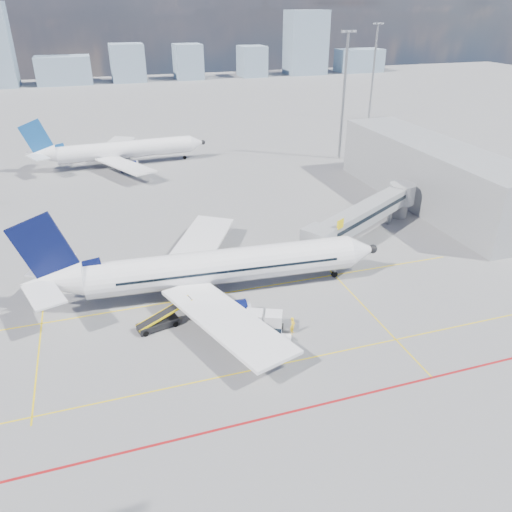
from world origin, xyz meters
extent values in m
plane|color=gray|center=(0.00, 0.00, 0.00)|extent=(420.00, 420.00, 0.00)
cube|color=#DEBE0B|center=(0.00, 8.00, 0.01)|extent=(60.00, 0.18, 0.01)
cube|color=#DEBE0B|center=(0.00, -6.00, 0.01)|extent=(80.00, 0.15, 0.01)
cube|color=#DEBE0B|center=(14.00, 2.00, 0.01)|extent=(0.15, 28.00, 0.01)
cube|color=#DEBE0B|center=(-20.00, 8.00, 0.01)|extent=(0.15, 30.00, 0.01)
cube|color=maroon|center=(0.00, -12.00, 0.01)|extent=(90.00, 0.25, 0.01)
cube|color=gray|center=(22.25, 16.15, 3.90)|extent=(20.84, 13.93, 2.60)
cube|color=black|center=(22.25, 16.15, 4.10)|extent=(20.52, 13.82, 0.55)
cube|color=gray|center=(12.70, 10.50, 3.90)|extent=(4.49, 4.56, 3.00)
cube|color=black|center=(17.00, 12.80, 0.35)|extent=(2.20, 1.00, 0.70)
cylinder|color=gray|center=(17.00, 12.80, 1.70)|extent=(0.56, 0.56, 2.70)
cylinder|color=gray|center=(29.00, 20.00, 1.95)|extent=(0.60, 0.60, 3.90)
cylinder|color=gray|center=(32.00, 22.00, 3.90)|extent=(4.00, 4.00, 3.00)
cylinder|color=gray|center=(32.00, 22.00, 1.95)|extent=(2.40, 2.40, 3.90)
cube|color=#DEBE0B|center=(15.50, 10.30, 5.70)|extent=(1.26, 0.82, 1.20)
cube|color=gray|center=(40.00, 26.00, 5.00)|extent=(10.00, 42.00, 10.00)
cube|color=black|center=(35.20, 26.00, 5.00)|extent=(0.25, 40.00, 4.50)
cylinder|color=gray|center=(38.00, 55.00, 12.50)|extent=(0.56, 0.56, 25.00)
cube|color=gray|center=(38.00, 55.00, 25.20)|extent=(3.20, 0.40, 0.50)
cube|color=silver|center=(36.80, 54.75, 25.20)|extent=(0.60, 0.15, 0.35)
cube|color=silver|center=(38.00, 54.75, 25.20)|extent=(0.60, 0.15, 0.35)
cube|color=silver|center=(39.20, 54.75, 25.20)|extent=(0.60, 0.15, 0.35)
cylinder|color=gray|center=(65.00, 90.00, 12.50)|extent=(0.56, 0.56, 25.00)
cube|color=gray|center=(65.00, 90.00, 25.20)|extent=(3.20, 0.40, 0.50)
cube|color=silver|center=(63.80, 89.75, 25.20)|extent=(0.60, 0.15, 0.35)
cube|color=silver|center=(65.00, 89.75, 25.20)|extent=(0.60, 0.15, 0.35)
cube|color=silver|center=(66.20, 89.75, 25.20)|extent=(0.60, 0.15, 0.35)
cube|color=#758CA1|center=(-20.03, 190.00, 5.49)|extent=(21.52, 12.77, 10.98)
cube|color=#758CA1|center=(5.76, 190.00, 7.55)|extent=(13.76, 12.32, 15.11)
cube|color=#758CA1|center=(31.65, 190.00, 7.21)|extent=(11.65, 11.98, 14.42)
cube|color=#758CA1|center=(60.98, 190.00, 6.49)|extent=(11.29, 12.63, 12.99)
cube|color=#758CA1|center=(87.06, 190.00, 13.70)|extent=(17.82, 13.14, 27.40)
cube|color=#758CA1|center=(115.52, 190.00, 5.21)|extent=(21.27, 12.53, 10.42)
cylinder|color=white|center=(0.10, 8.50, 3.30)|extent=(30.65, 6.13, 3.96)
cone|color=white|center=(17.11, 7.28, 3.30)|extent=(3.93, 4.21, 3.96)
sphere|color=black|center=(18.52, 7.17, 3.30)|extent=(1.19, 1.19, 1.12)
cone|color=white|center=(-18.33, 9.82, 3.86)|extent=(6.76, 4.41, 3.96)
cube|color=black|center=(15.79, 7.37, 3.86)|extent=(1.63, 1.63, 0.46)
cube|color=white|center=(-0.77, 17.72, 2.21)|extent=(12.55, 17.26, 0.59)
cube|color=white|center=(-2.08, -0.50, 2.21)|extent=(10.67, 17.55, 0.59)
cylinder|color=#070E3A|center=(0.01, 14.41, 0.94)|extent=(3.81, 2.59, 2.33)
cylinder|color=#070E3A|center=(-0.83, 2.66, 0.94)|extent=(3.81, 2.59, 2.33)
cylinder|color=silver|center=(1.94, 14.27, 0.94)|extent=(0.53, 2.41, 2.40)
cylinder|color=silver|center=(1.09, 2.52, 0.94)|extent=(0.53, 2.41, 2.40)
cube|color=#070E3A|center=(-18.33, 9.82, 7.36)|extent=(6.96, 0.82, 8.65)
cube|color=#070E3A|center=(-15.90, 9.65, 4.92)|extent=(5.73, 0.71, 2.18)
cube|color=white|center=(-18.50, 13.09, 4.21)|extent=(5.24, 6.44, 0.22)
cube|color=white|center=(-18.97, 6.61, 4.21)|extent=(4.64, 6.34, 0.22)
cylinder|color=gray|center=(13.76, 7.52, 0.90)|extent=(0.30, 0.30, 1.80)
cylinder|color=black|center=(13.76, 7.52, 0.38)|extent=(0.78, 0.33, 0.76)
cylinder|color=gray|center=(-0.73, 11.20, 0.80)|extent=(0.34, 0.34, 1.60)
cylinder|color=black|center=(-0.73, 11.20, 0.50)|extent=(1.04, 0.72, 1.00)
cylinder|color=gray|center=(-1.10, 5.94, 0.80)|extent=(0.34, 0.34, 1.60)
cylinder|color=black|center=(-1.10, 5.94, 0.50)|extent=(1.04, 0.72, 1.00)
cube|color=black|center=(0.74, 10.42, 3.60)|extent=(24.91, 1.89, 0.26)
cube|color=black|center=(0.46, 6.51, 3.60)|extent=(24.91, 1.89, 0.26)
cylinder|color=white|center=(-6.12, 64.03, 3.30)|extent=(27.04, 4.82, 3.50)
cone|color=white|center=(8.93, 64.77, 3.30)|extent=(3.40, 3.65, 3.50)
sphere|color=black|center=(10.18, 64.83, 3.30)|extent=(1.03, 1.03, 0.99)
cone|color=white|center=(-22.42, 63.23, 3.79)|extent=(5.90, 3.77, 3.50)
cube|color=black|center=(7.76, 64.71, 3.79)|extent=(1.41, 1.41, 0.40)
cube|color=white|center=(-7.86, 72.02, 2.34)|extent=(9.70, 15.48, 0.52)
cube|color=white|center=(-7.06, 55.90, 2.34)|extent=(10.84, 15.31, 0.52)
cylinder|color=#070E3A|center=(-6.82, 69.20, 1.22)|extent=(3.33, 2.22, 2.06)
cylinder|color=#070E3A|center=(-6.31, 58.81, 1.22)|extent=(3.33, 2.22, 2.06)
cylinder|color=silver|center=(-5.12, 69.29, 1.22)|extent=(0.42, 2.13, 2.12)
cylinder|color=silver|center=(-4.61, 58.90, 1.22)|extent=(0.42, 2.13, 2.12)
cube|color=navy|center=(-22.42, 63.23, 6.89)|extent=(6.15, 0.59, 7.64)
cube|color=navy|center=(-20.27, 63.33, 4.73)|extent=(5.06, 0.52, 1.93)
cube|color=white|center=(-22.91, 66.07, 4.11)|extent=(4.19, 5.63, 0.20)
cube|color=white|center=(-22.63, 60.34, 4.11)|extent=(4.55, 5.69, 0.20)
cylinder|color=black|center=(-7.13, 66.31, 0.50)|extent=(1.03, 0.70, 1.00)
cylinder|color=black|center=(-6.90, 61.66, 0.50)|extent=(1.03, 0.70, 1.00)
cylinder|color=black|center=(5.97, 64.63, 0.38)|extent=(0.77, 0.32, 0.76)
cube|color=white|center=(2.72, -3.09, 0.52)|extent=(2.35, 1.89, 0.75)
cube|color=white|center=(2.38, -2.93, 1.08)|extent=(1.30, 1.37, 0.56)
cube|color=black|center=(2.38, -2.93, 1.27)|extent=(1.20, 1.29, 0.33)
cylinder|color=black|center=(1.82, -3.24, 0.26)|extent=(0.56, 0.41, 0.53)
cylinder|color=black|center=(2.26, -2.30, 0.26)|extent=(0.56, 0.41, 0.53)
cylinder|color=black|center=(3.19, -3.87, 0.26)|extent=(0.56, 0.41, 0.53)
cylinder|color=black|center=(3.62, -2.94, 0.26)|extent=(0.56, 0.41, 0.53)
cube|color=black|center=(1.89, -0.44, 0.35)|extent=(4.35, 3.24, 0.20)
cube|color=white|center=(0.98, -0.04, 1.32)|extent=(2.24, 2.21, 1.71)
cube|color=white|center=(2.80, -0.85, 1.32)|extent=(2.24, 2.21, 1.71)
cylinder|color=black|center=(0.16, -0.52, 0.18)|extent=(0.39, 0.29, 0.35)
cylinder|color=black|center=(0.79, 0.89, 0.18)|extent=(0.39, 0.29, 0.35)
cylinder|color=black|center=(2.98, -1.78, 0.18)|extent=(0.39, 0.29, 0.35)
cylinder|color=black|center=(3.61, -0.37, 0.18)|extent=(0.39, 0.29, 0.35)
cube|color=black|center=(-8.38, 3.40, 0.45)|extent=(4.48, 2.47, 0.71)
cube|color=black|center=(-7.60, 3.59, 1.52)|extent=(6.13, 2.41, 1.86)
cube|color=#DEBE0B|center=(-7.73, 4.13, 1.52)|extent=(5.93, 1.51, 1.94)
cube|color=#DEBE0B|center=(-7.47, 3.05, 1.52)|extent=(5.93, 1.51, 1.94)
cylinder|color=black|center=(-9.79, 2.33, 0.30)|extent=(0.65, 0.38, 0.61)
cylinder|color=black|center=(-10.12, 3.71, 0.30)|extent=(0.65, 0.38, 0.61)
cylinder|color=black|center=(-6.64, 3.10, 0.30)|extent=(0.65, 0.38, 0.61)
cylinder|color=black|center=(-6.98, 4.47, 0.30)|extent=(0.65, 0.38, 0.61)
imported|color=yellow|center=(4.50, -1.81, 0.96)|extent=(0.80, 0.83, 1.93)
camera|label=1|loc=(-11.95, -40.43, 30.15)|focal=35.00mm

